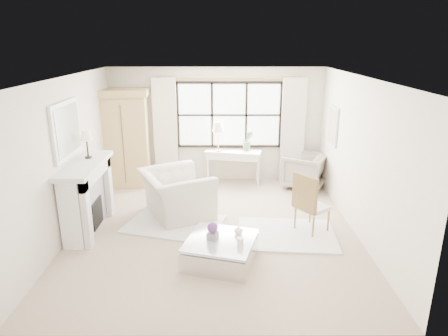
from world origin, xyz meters
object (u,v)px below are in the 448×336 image
at_px(club_armchair, 176,194).
at_px(coffee_table, 221,251).
at_px(console_table, 233,167).
at_px(armoire, 126,138).

xyz_separation_m(club_armchair, coffee_table, (0.86, -1.75, -0.26)).
bearing_deg(club_armchair, coffee_table, -179.91).
height_order(console_table, club_armchair, club_armchair).
xyz_separation_m(armoire, console_table, (2.46, 0.13, -0.74)).
bearing_deg(console_table, armoire, -165.59).
distance_m(armoire, club_armchair, 2.28).
bearing_deg(club_armchair, console_table, -57.87).
bearing_deg(console_table, club_armchair, -110.17).
xyz_separation_m(armoire, coffee_table, (2.19, -3.47, -0.96)).
bearing_deg(coffee_table, club_armchair, 131.93).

